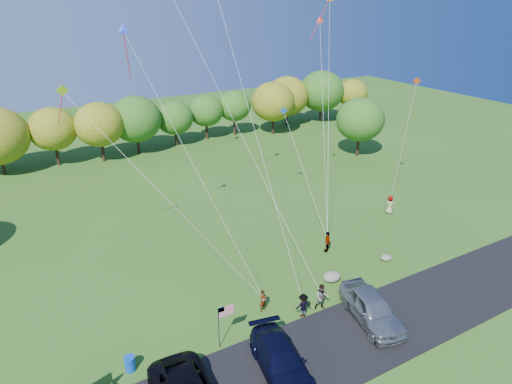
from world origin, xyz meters
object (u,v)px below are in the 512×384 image
flyer_c (303,305)px  trash_barrel (130,364)px  minivan_silver (372,308)px  flyer_e (390,205)px  flyer_d (327,242)px  flyer_b (322,297)px  minivan_navy (280,360)px  flyer_a (263,301)px

flyer_c → trash_barrel: bearing=4.5°
trash_barrel → minivan_silver: bearing=-13.5°
flyer_e → trash_barrel: 27.63m
minivan_silver → trash_barrel: 14.70m
flyer_d → flyer_e: 9.78m
flyer_b → flyer_c: flyer_b is taller
minivan_navy → trash_barrel: size_ratio=6.16×
minivan_navy → flyer_d: size_ratio=3.11×
flyer_c → flyer_d: (6.35, 5.66, 0.06)m
flyer_a → trash_barrel: 8.97m
minivan_navy → trash_barrel: 8.21m
flyer_e → flyer_d: bearing=79.5°
minivan_silver → flyer_d: bearing=83.2°
minivan_navy → flyer_c: minivan_navy is taller
minivan_navy → flyer_a: size_ratio=3.54×
flyer_d → trash_barrel: 17.86m
minivan_navy → flyer_b: size_ratio=2.98×
flyer_c → flyer_e: size_ratio=0.92×
flyer_a → flyer_b: 3.82m
minivan_silver → flyer_b: minivan_silver is taller
flyer_b → trash_barrel: (-12.34, 0.91, -0.47)m
flyer_d → flyer_b: bearing=10.7°
flyer_b → minivan_navy: bearing=-123.5°
minivan_silver → flyer_b: (-1.95, 2.53, -0.08)m
minivan_silver → flyer_c: 4.26m
flyer_b → flyer_a: bearing=177.6°
trash_barrel → flyer_d: bearing=15.4°
flyer_a → trash_barrel: size_ratio=1.74×
minivan_silver → minivan_navy: bearing=-160.9°
minivan_silver → flyer_a: minivan_silver is taller
flyer_a → flyer_d: (8.28, 3.94, 0.11)m
flyer_c → flyer_b: bearing=-170.7°
minivan_navy → flyer_c: bearing=51.9°
flyer_d → minivan_navy: bearing=2.8°
flyer_b → trash_barrel: 12.38m
flyer_e → flyer_b: bearing=94.0°
flyer_e → flyer_a: bearing=84.2°
flyer_d → flyer_e: (9.42, 2.64, 0.01)m
flyer_a → flyer_b: bearing=-49.1°
flyer_a → flyer_e: (17.70, 6.57, 0.12)m
flyer_b → flyer_d: 7.47m
trash_barrel → flyer_a: bearing=5.2°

